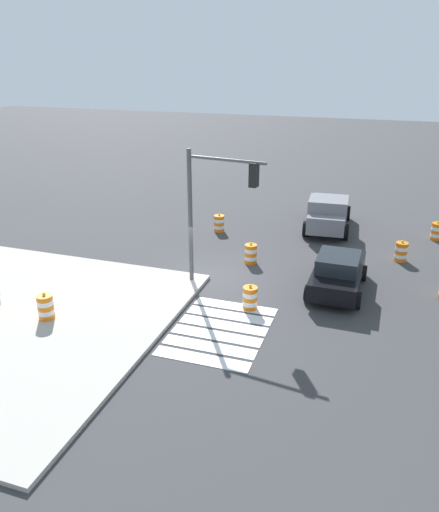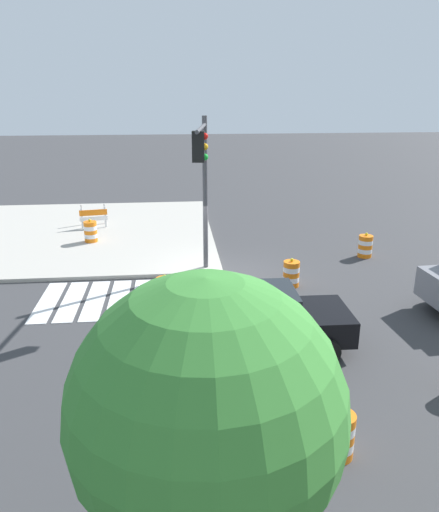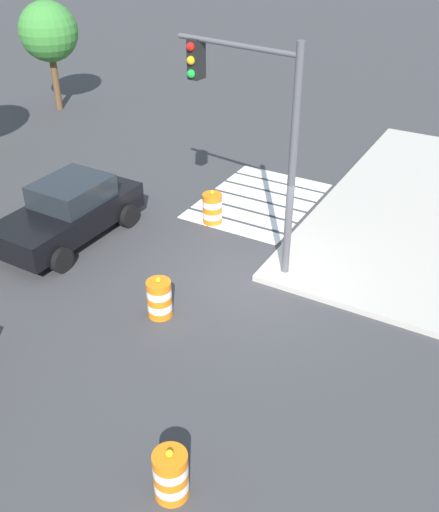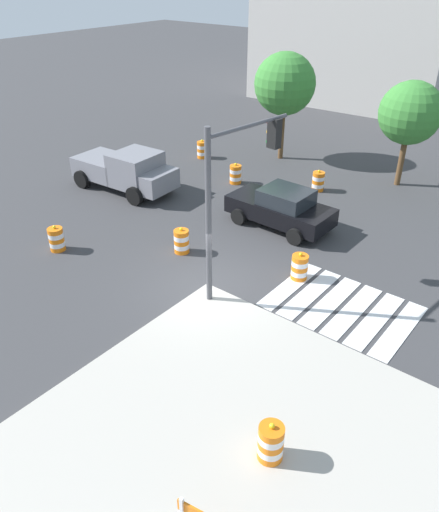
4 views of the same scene
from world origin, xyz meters
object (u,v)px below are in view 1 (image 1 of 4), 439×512
Objects in this scene: sports_car at (338,272)px; traffic_barrel_far_curb at (219,223)px; traffic_barrel_lane_center at (250,298)px; traffic_light_pole at (216,196)px; traffic_barrel_on_sidewalk at (46,307)px; traffic_barrel_crosswalk_end at (251,254)px; pickup_truck at (328,213)px; traffic_barrel_near_corner at (437,231)px; traffic_barrel_median_far at (401,252)px.

sports_car is 4.25× the size of traffic_barrel_far_curb.
traffic_light_pole reaches higher than traffic_barrel_lane_center.
traffic_barrel_on_sidewalk reaches higher than traffic_barrel_lane_center.
traffic_barrel_crosswalk_end is 1.00× the size of traffic_barrel_far_curb.
pickup_truck reaches higher than sports_car.
sports_car is at bearing 105.07° from traffic_light_pole.
traffic_barrel_on_sidewalk reaches higher than traffic_barrel_far_curb.
traffic_barrel_near_corner and traffic_barrel_crosswalk_end have the same top height.
sports_car is 0.82× the size of pickup_truck.
traffic_barrel_on_sidewalk reaches higher than traffic_barrel_crosswalk_end.
traffic_barrel_far_curb is at bearing 166.42° from traffic_barrel_on_sidewalk.
traffic_barrel_lane_center is (8.07, 3.94, 0.00)m from traffic_barrel_far_curb.
pickup_truck is at bearing 158.83° from traffic_light_pole.
pickup_truck reaches higher than traffic_barrel_median_far.
sports_car is 4.25× the size of traffic_barrel_median_far.
traffic_barrel_near_corner is 1.00× the size of traffic_barrel_far_curb.
traffic_barrel_median_far is 1.00× the size of traffic_barrel_far_curb.
traffic_barrel_crosswalk_end is 0.19× the size of traffic_light_pole.
pickup_truck reaches higher than traffic_barrel_on_sidewalk.
traffic_light_pole is (-4.65, 4.85, 3.31)m from traffic_barrel_on_sidewalk.
traffic_barrel_crosswalk_end is at bearing -112.44° from sports_car.
sports_car is at bearing 51.76° from traffic_barrel_far_curb.
sports_car is 4.25× the size of traffic_barrel_crosswalk_end.
sports_car is 7.68m from pickup_truck.
traffic_barrel_far_curb is at bearing -128.24° from sports_car.
traffic_light_pole is at bearing 17.46° from traffic_barrel_far_curb.
traffic_barrel_near_corner is 0.19× the size of traffic_light_pole.
traffic_barrel_on_sidewalk is at bearing -58.37° from sports_car.
sports_car is 4.25× the size of traffic_barrel_on_sidewalk.
traffic_barrel_near_corner is at bearing 154.05° from traffic_barrel_median_far.
sports_car is 11.31m from traffic_barrel_on_sidewalk.
traffic_barrel_median_far is at bearing -25.95° from traffic_barrel_near_corner.
traffic_barrel_median_far is (-2.48, 6.57, 0.00)m from traffic_barrel_crosswalk_end.
traffic_barrel_crosswalk_end is (-1.69, -4.09, -0.36)m from sports_car.
sports_car is at bearing 10.12° from pickup_truck.
traffic_barrel_on_sidewalk is (3.28, -6.69, 0.15)m from traffic_barrel_lane_center.
traffic_barrel_far_curb is 1.00× the size of traffic_barrel_on_sidewalk.
traffic_barrel_crosswalk_end is at bearing 144.01° from traffic_barrel_on_sidewalk.
traffic_barrel_near_corner and traffic_barrel_median_far have the same top height.
traffic_barrel_crosswalk_end is 4.61m from traffic_light_pole.
traffic_barrel_far_curb is at bearing -153.97° from traffic_barrel_lane_center.
traffic_barrel_lane_center is (6.82, -5.42, 0.00)m from traffic_barrel_median_far.
traffic_barrel_on_sidewalk is (5.93, -9.63, -0.21)m from sports_car.
traffic_barrel_lane_center is at bearing -38.49° from traffic_barrel_median_far.
traffic_barrel_near_corner is 10.31m from traffic_barrel_crosswalk_end.
pickup_truck is at bearing 148.46° from traffic_barrel_on_sidewalk.
pickup_truck is at bearing -169.88° from sports_car.
traffic_barrel_crosswalk_end and traffic_barrel_median_far have the same top height.
traffic_barrel_crosswalk_end is 4.49m from traffic_barrel_lane_center.
traffic_light_pole reaches higher than traffic_barrel_far_curb.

